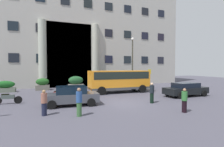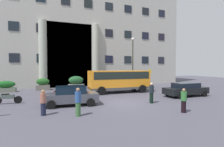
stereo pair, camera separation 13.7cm
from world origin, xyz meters
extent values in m
cube|color=#494753|center=(0.00, 0.00, -0.06)|extent=(80.00, 64.00, 0.12)
cube|color=#ACA9A0|center=(0.00, 17.50, 9.43)|extent=(33.10, 9.00, 18.86)
cube|color=black|center=(-2.70, 13.06, 4.70)|extent=(6.39, 0.12, 9.39)
cylinder|color=#A8AD9D|center=(-6.43, 12.75, 4.70)|extent=(1.08, 1.08, 9.39)
cylinder|color=#ACAD9D|center=(1.03, 12.75, 4.70)|extent=(1.08, 1.08, 9.39)
cube|color=black|center=(-9.93, 12.96, 4.15)|extent=(1.26, 0.08, 1.21)
cube|color=black|center=(-6.62, 12.96, 4.15)|extent=(1.26, 0.08, 1.21)
cube|color=black|center=(3.31, 12.96, 4.15)|extent=(1.26, 0.08, 1.21)
cube|color=black|center=(6.62, 12.96, 4.15)|extent=(1.26, 0.08, 1.21)
cube|color=black|center=(9.93, 12.96, 4.15)|extent=(1.26, 0.08, 1.21)
cube|color=black|center=(13.24, 12.96, 4.15)|extent=(1.26, 0.08, 1.21)
cube|color=black|center=(-9.93, 12.96, 8.30)|extent=(1.26, 0.08, 1.21)
cube|color=black|center=(-6.62, 12.96, 8.30)|extent=(1.26, 0.08, 1.21)
cube|color=black|center=(3.31, 12.96, 8.30)|extent=(1.26, 0.08, 1.21)
cube|color=black|center=(6.62, 12.96, 8.30)|extent=(1.26, 0.08, 1.21)
cube|color=black|center=(9.93, 12.96, 8.30)|extent=(1.26, 0.08, 1.21)
cube|color=black|center=(13.24, 12.96, 8.30)|extent=(1.26, 0.08, 1.21)
cube|color=black|center=(-3.31, 12.96, 12.45)|extent=(1.26, 0.08, 1.21)
cube|color=black|center=(0.00, 12.96, 12.45)|extent=(1.26, 0.08, 1.21)
cube|color=black|center=(3.31, 12.96, 12.45)|extent=(1.26, 0.08, 1.21)
cube|color=black|center=(6.62, 12.96, 12.45)|extent=(1.26, 0.08, 1.21)
cube|color=black|center=(9.93, 12.96, 12.45)|extent=(1.26, 0.08, 1.21)
cube|color=black|center=(13.24, 12.96, 12.45)|extent=(1.26, 0.08, 1.21)
cube|color=orange|center=(1.89, 5.50, 1.48)|extent=(6.98, 2.34, 2.07)
cube|color=black|center=(1.89, 5.50, 2.01)|extent=(6.57, 2.36, 0.81)
cube|color=black|center=(5.29, 5.44, 1.83)|extent=(0.09, 1.86, 1.01)
cube|color=#414345|center=(1.89, 5.50, 0.57)|extent=(6.98, 2.38, 0.24)
cylinder|color=black|center=(4.34, 6.56, 0.45)|extent=(0.90, 0.30, 0.90)
cylinder|color=black|center=(4.30, 4.35, 0.45)|extent=(0.90, 0.30, 0.90)
cylinder|color=black|center=(-0.52, 6.65, 0.45)|extent=(0.90, 0.30, 0.90)
cylinder|color=black|center=(-0.56, 4.44, 0.45)|extent=(0.90, 0.30, 0.90)
cylinder|color=#96961B|center=(6.95, 6.98, 1.29)|extent=(0.08, 0.08, 2.57)
cube|color=yellow|center=(6.95, 6.95, 2.32)|extent=(0.44, 0.03, 0.60)
cube|color=slate|center=(-10.45, 10.30, 0.25)|extent=(2.11, 0.83, 0.50)
ellipsoid|color=#19541D|center=(-10.45, 10.30, 0.92)|extent=(2.03, 0.74, 0.83)
cube|color=#676359|center=(-6.44, 10.74, 0.32)|extent=(1.66, 0.84, 0.64)
ellipsoid|color=#20541F|center=(-6.44, 10.74, 1.08)|extent=(1.59, 0.76, 0.87)
cube|color=gray|center=(2.45, 10.69, 0.30)|extent=(1.89, 0.90, 0.60)
ellipsoid|color=#194E27|center=(2.45, 10.69, 1.14)|extent=(1.82, 0.81, 1.09)
cube|color=#716160|center=(8.00, 10.43, 0.25)|extent=(1.69, 0.95, 0.50)
ellipsoid|color=#245C22|center=(8.00, 10.43, 1.02)|extent=(1.62, 0.86, 1.04)
cube|color=gray|center=(-2.30, 10.38, 0.32)|extent=(2.02, 0.92, 0.64)
ellipsoid|color=#24572C|center=(-2.30, 10.38, 1.18)|extent=(1.94, 0.83, 1.07)
cube|color=black|center=(7.14, 0.74, 0.58)|extent=(4.62, 1.91, 0.62)
cube|color=black|center=(7.14, 0.74, 1.13)|extent=(2.52, 1.62, 0.47)
cylinder|color=black|center=(8.65, 1.66, 0.31)|extent=(0.63, 0.22, 0.62)
cylinder|color=black|center=(8.72, -0.07, 0.31)|extent=(0.63, 0.22, 0.62)
cylinder|color=black|center=(5.55, 1.54, 0.31)|extent=(0.63, 0.22, 0.62)
cylinder|color=black|center=(5.62, -0.19, 0.31)|extent=(0.63, 0.22, 0.62)
cube|color=#45484F|center=(-4.17, 0.74, 0.60)|extent=(4.20, 2.03, 0.65)
cube|color=black|center=(-4.17, 0.74, 1.20)|extent=(2.31, 1.69, 0.54)
cylinder|color=black|center=(-2.73, 1.51, 0.31)|extent=(0.63, 0.24, 0.62)
cylinder|color=black|center=(-2.85, -0.23, 0.31)|extent=(0.63, 0.24, 0.62)
cylinder|color=black|center=(-5.50, 1.71, 0.31)|extent=(0.63, 0.24, 0.62)
cylinder|color=black|center=(-5.62, -0.03, 0.31)|extent=(0.63, 0.24, 0.62)
cylinder|color=black|center=(-4.19, 2.99, 0.30)|extent=(0.60, 0.26, 0.60)
cylinder|color=black|center=(-5.62, 3.40, 0.30)|extent=(0.61, 0.28, 0.60)
cube|color=red|center=(-4.90, 3.20, 0.58)|extent=(0.98, 0.49, 0.32)
cube|color=black|center=(-5.08, 3.25, 0.76)|extent=(0.56, 0.34, 0.12)
cylinder|color=#A5A5A8|center=(-4.30, 3.03, 0.88)|extent=(0.18, 0.54, 0.03)
cylinder|color=black|center=(-8.10, 2.89, 0.30)|extent=(0.61, 0.17, 0.60)
cube|color=#44504B|center=(-8.83, 2.98, 0.58)|extent=(0.96, 0.35, 0.32)
cube|color=black|center=(-9.01, 3.00, 0.76)|extent=(0.54, 0.26, 0.12)
cylinder|color=#A5A5A8|center=(-8.22, 2.90, 0.88)|extent=(0.09, 0.55, 0.03)
cylinder|color=black|center=(2.06, -0.83, 0.41)|extent=(0.30, 0.30, 0.82)
cylinder|color=black|center=(2.06, -0.83, 1.14)|extent=(0.36, 0.36, 0.64)
sphere|color=#E2B68D|center=(2.06, -0.83, 1.57)|extent=(0.22, 0.22, 0.22)
cylinder|color=black|center=(2.39, -4.00, 0.39)|extent=(0.30, 0.30, 0.77)
cylinder|color=#306E33|center=(2.39, -4.00, 1.07)|extent=(0.36, 0.36, 0.59)
sphere|color=#9E7151|center=(2.39, -4.00, 1.47)|extent=(0.21, 0.21, 0.21)
cylinder|color=#191D32|center=(-6.10, -1.52, 0.39)|extent=(0.30, 0.30, 0.77)
cylinder|color=#955C4A|center=(-6.10, -1.52, 1.07)|extent=(0.36, 0.36, 0.59)
sphere|color=#9E764A|center=(-6.10, -1.52, 1.47)|extent=(0.21, 0.21, 0.21)
cylinder|color=#366134|center=(-4.14, -2.42, 0.42)|extent=(0.30, 0.30, 0.84)
cylinder|color=#274A86|center=(-4.14, -2.42, 1.16)|extent=(0.36, 0.36, 0.65)
sphere|color=#976C50|center=(-4.14, -2.42, 1.60)|extent=(0.22, 0.22, 0.22)
cylinder|color=#3A3B30|center=(5.37, 8.83, 3.34)|extent=(0.18, 0.18, 6.68)
sphere|color=white|center=(5.37, 8.83, 6.86)|extent=(0.40, 0.40, 0.40)
camera|label=1|loc=(-5.92, -12.56, 2.96)|focal=27.34mm
camera|label=2|loc=(-5.80, -12.60, 2.96)|focal=27.34mm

